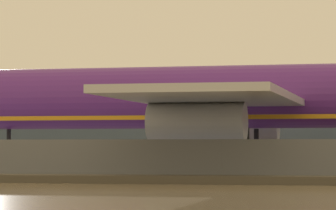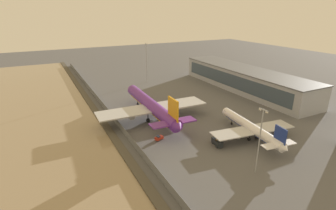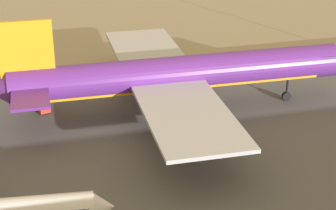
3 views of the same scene
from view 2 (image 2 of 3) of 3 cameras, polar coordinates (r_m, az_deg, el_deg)
ground_plane at (r=116.26m, az=-3.08°, el=-3.41°), size 500.00×500.00×0.00m
shoreline_seawall at (r=110.24m, az=-12.89°, el=-5.16°), size 320.00×3.00×0.50m
perimeter_fence at (r=110.78m, az=-10.69°, el=-4.21°), size 280.00×0.10×2.77m
cargo_jet_purple at (r=116.15m, az=-3.66°, el=-0.17°), size 57.11×48.98×16.16m
passenger_jet_white at (r=104.53m, az=17.63°, el=-4.75°), size 38.67×33.69×10.75m
baggage_tug at (r=99.51m, az=-1.97°, el=-7.15°), size 2.43×3.52×1.80m
ops_van at (r=97.15m, az=10.63°, el=-7.93°), size 5.47×2.92×2.48m
terminal_building at (r=165.95m, az=16.20°, el=5.44°), size 94.55×21.22×12.99m
apron_light_mast_apron_west at (r=80.54m, az=19.35°, el=-6.78°), size 3.20×0.40×20.52m
apron_light_mast_apron_east at (r=175.29m, az=-4.70°, el=9.50°), size 3.20×0.40×25.68m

